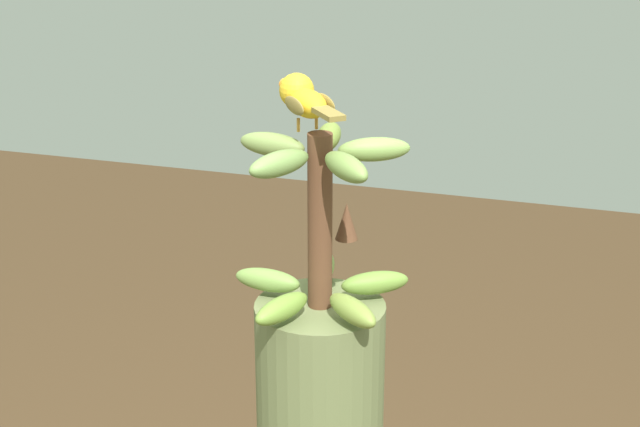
{
  "coord_description": "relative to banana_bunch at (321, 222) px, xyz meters",
  "views": [
    {
      "loc": [
        1.35,
        0.41,
        1.91
      ],
      "look_at": [
        0.0,
        0.0,
        1.37
      ],
      "focal_mm": 54.87,
      "sensor_mm": 36.0,
      "label": 1
    }
  ],
  "objects": [
    {
      "name": "perched_bird",
      "position": [
        -0.02,
        -0.04,
        0.19
      ],
      "size": [
        0.16,
        0.15,
        0.08
      ],
      "color": "#C68933",
      "rests_on": "banana_bunch"
    },
    {
      "name": "banana_bunch",
      "position": [
        0.0,
        0.0,
        0.0
      ],
      "size": [
        0.29,
        0.28,
        0.28
      ],
      "color": "brown",
      "rests_on": "banana_tree"
    }
  ]
}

